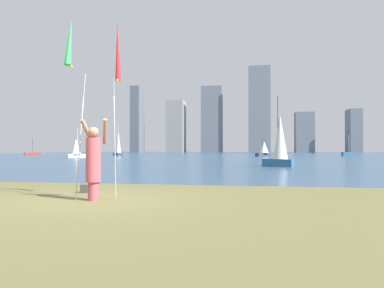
{
  "coord_description": "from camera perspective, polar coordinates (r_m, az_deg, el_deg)",
  "views": [
    {
      "loc": [
        3.75,
        -7.86,
        1.23
      ],
      "look_at": [
        -0.16,
        15.74,
        1.54
      ],
      "focal_mm": 32.92,
      "sensor_mm": 36.0,
      "label": 1
    }
  ],
  "objects": [
    {
      "name": "sailboat_1",
      "position": [
        63.86,
        24.08,
        -1.46
      ],
      "size": [
        2.4,
        1.23,
        3.52
      ],
      "color": "#2D6084",
      "rests_on": "ground"
    },
    {
      "name": "sailboat_7",
      "position": [
        24.88,
        14.02,
        0.23
      ],
      "size": [
        2.18,
        1.47,
        4.87
      ],
      "color": "#2D6084",
      "rests_on": "ground"
    },
    {
      "name": "skyline_tower_5",
      "position": [
        117.37,
        24.73,
        1.92
      ],
      "size": [
        3.49,
        6.37,
        13.12
      ],
      "color": "slate",
      "rests_on": "ground"
    },
    {
      "name": "ground",
      "position": [
        58.95,
        5.76,
        -2.0
      ],
      "size": [
        120.0,
        138.0,
        0.12
      ],
      "color": "brown"
    },
    {
      "name": "skyline_tower_0",
      "position": [
        120.88,
        -8.85,
        3.92
      ],
      "size": [
        3.14,
        6.39,
        22.1
      ],
      "color": "#565B66",
      "rests_on": "ground"
    },
    {
      "name": "sailboat_2",
      "position": [
        57.4,
        11.55,
        -0.77
      ],
      "size": [
        2.57,
        2.73,
        3.44
      ],
      "color": "#333D51",
      "rests_on": "ground"
    },
    {
      "name": "skyline_tower_3",
      "position": [
        114.44,
        10.83,
        5.43
      ],
      "size": [
        6.76,
        6.34,
        27.07
      ],
      "color": "slate",
      "rests_on": "ground"
    },
    {
      "name": "skyline_tower_2",
      "position": [
        117.21,
        3.24,
        4.0
      ],
      "size": [
        6.91,
        4.01,
        21.87
      ],
      "color": "slate",
      "rests_on": "ground"
    },
    {
      "name": "sailboat_6",
      "position": [
        50.66,
        -18.23,
        -0.71
      ],
      "size": [
        2.55,
        2.19,
        3.96
      ],
      "color": "white",
      "rests_on": "ground"
    },
    {
      "name": "kite_flag_right",
      "position": [
        9.17,
        -11.93,
        14.13
      ],
      "size": [
        0.16,
        0.4,
        4.44
      ],
      "color": "#B2B2B7",
      "rests_on": "ground"
    },
    {
      "name": "skyline_tower_4",
      "position": [
        117.97,
        17.73,
        1.79
      ],
      "size": [
        5.7,
        5.23,
        12.8
      ],
      "color": "slate",
      "rests_on": "ground"
    },
    {
      "name": "skyline_tower_1",
      "position": [
        120.57,
        -2.59,
        2.82
      ],
      "size": [
        5.81,
        6.59,
        17.48
      ],
      "color": "gray",
      "rests_on": "ground"
    },
    {
      "name": "sailboat_4",
      "position": [
        63.18,
        -11.86,
        -0.16
      ],
      "size": [
        1.16,
        2.02,
        5.7
      ],
      "color": "#333D51",
      "rests_on": "ground"
    },
    {
      "name": "kite_flag_left",
      "position": [
        8.9,
        -19.12,
        14.4
      ],
      "size": [
        0.16,
        0.97,
        4.22
      ],
      "color": "#B2B2B7",
      "rests_on": "ground"
    },
    {
      "name": "sailboat_5",
      "position": [
        72.04,
        -24.44,
        -1.43
      ],
      "size": [
        2.28,
        2.43,
        3.32
      ],
      "color": "maroon",
      "rests_on": "ground"
    },
    {
      "name": "bag",
      "position": [
        10.27,
        -16.88,
        -6.93
      ],
      "size": [
        0.23,
        0.2,
        0.23
      ],
      "color": "#4C4742",
      "rests_on": "ground"
    },
    {
      "name": "person",
      "position": [
        8.67,
        -15.66,
        -2.54
      ],
      "size": [
        0.71,
        0.53,
        1.94
      ],
      "rotation": [
        0.0,
        0.0,
        -0.28
      ],
      "color": "#B24C59",
      "rests_on": "ground"
    }
  ]
}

